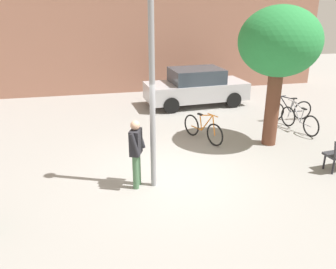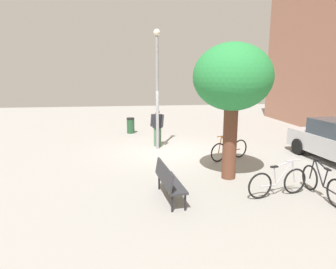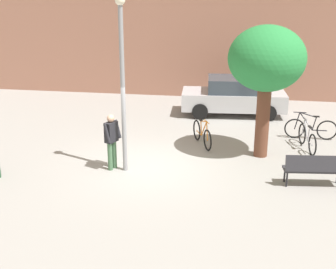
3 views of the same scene
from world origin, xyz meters
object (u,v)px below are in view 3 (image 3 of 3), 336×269
object	(u,v)px
bicycle_silver	(307,138)
bicycle_black	(310,128)
person_by_lamppost	(112,138)
park_bench	(314,167)
plaza_tree	(267,61)
lamppost	(122,73)
parked_car_silver	(233,96)
bicycle_orange	(202,134)

from	to	relation	value
bicycle_silver	bicycle_black	world-z (taller)	same
person_by_lamppost	park_bench	distance (m)	5.72
plaza_tree	bicycle_black	size ratio (longest dim) A/B	2.26
lamppost	bicycle_silver	xyz separation A→B (m)	(5.49, 2.66, -2.51)
park_bench	bicycle_silver	size ratio (longest dim) A/B	0.92
bicycle_black	parked_car_silver	world-z (taller)	parked_car_silver
bicycle_silver	bicycle_black	distance (m)	1.11
park_bench	bicycle_black	distance (m)	4.03
bicycle_orange	plaza_tree	bearing A→B (deg)	-19.69
bicycle_black	park_bench	bearing A→B (deg)	-96.05
person_by_lamppost	bicycle_orange	size ratio (longest dim) A/B	1.00
park_bench	bicycle_black	size ratio (longest dim) A/B	0.91
person_by_lamppost	park_bench	xyz separation A→B (m)	(5.70, -0.30, -0.42)
bicycle_silver	park_bench	bearing A→B (deg)	-93.49
park_bench	bicycle_black	xyz separation A→B (m)	(0.42, 4.00, -0.16)
person_by_lamppost	bicycle_silver	bearing A→B (deg)	24.03
bicycle_silver	parked_car_silver	bearing A→B (deg)	123.65
parked_car_silver	bicycle_orange	bearing A→B (deg)	-103.33
park_bench	parked_car_silver	bearing A→B (deg)	109.26
park_bench	person_by_lamppost	bearing A→B (deg)	177.03
lamppost	person_by_lamppost	world-z (taller)	lamppost
bicycle_black	person_by_lamppost	bearing A→B (deg)	-148.82
person_by_lamppost	plaza_tree	distance (m)	5.15
parked_car_silver	park_bench	bearing A→B (deg)	-70.74
person_by_lamppost	bicycle_orange	xyz separation A→B (m)	(2.43, 2.48, -0.58)
park_bench	parked_car_silver	size ratio (longest dim) A/B	0.38
bicycle_silver	bicycle_orange	distance (m)	3.45
bicycle_black	lamppost	bearing A→B (deg)	-146.87
parked_car_silver	bicycle_black	bearing A→B (deg)	-44.31
plaza_tree	bicycle_silver	bearing A→B (deg)	28.67
plaza_tree	bicycle_black	distance (m)	3.72
park_bench	bicycle_orange	world-z (taller)	bicycle_orange
bicycle_orange	parked_car_silver	distance (m)	4.05
lamppost	parked_car_silver	size ratio (longest dim) A/B	1.15
bicycle_silver	lamppost	bearing A→B (deg)	-154.17
lamppost	park_bench	world-z (taller)	lamppost
bicycle_silver	bicycle_orange	bearing A→B (deg)	-177.67
bicycle_silver	bicycle_orange	size ratio (longest dim) A/B	1.07
lamppost	park_bench	bearing A→B (deg)	-2.83
person_by_lamppost	bicycle_black	world-z (taller)	person_by_lamppost
plaza_tree	bicycle_orange	world-z (taller)	plaza_tree
plaza_tree	bicycle_orange	distance (m)	3.35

